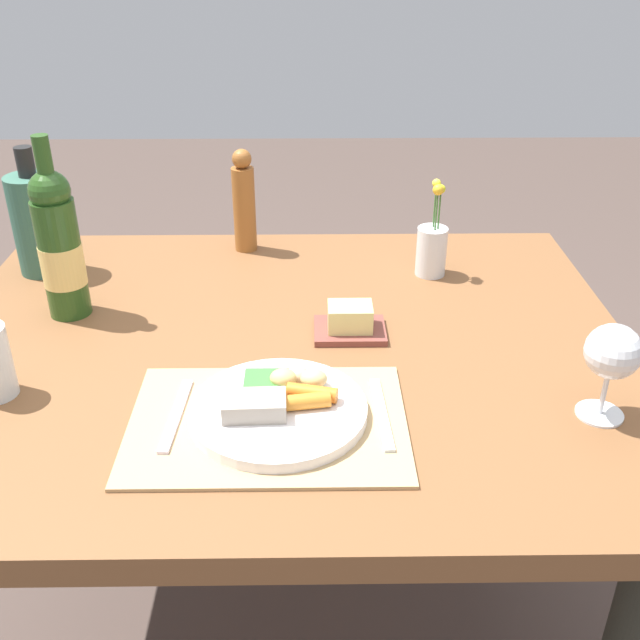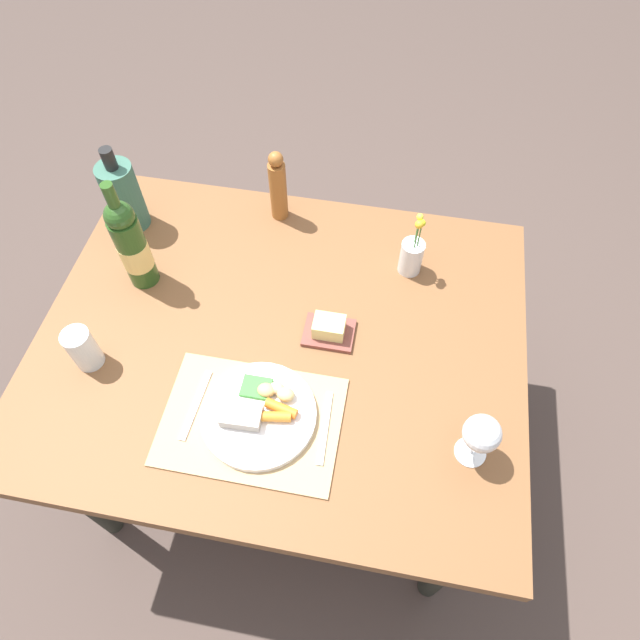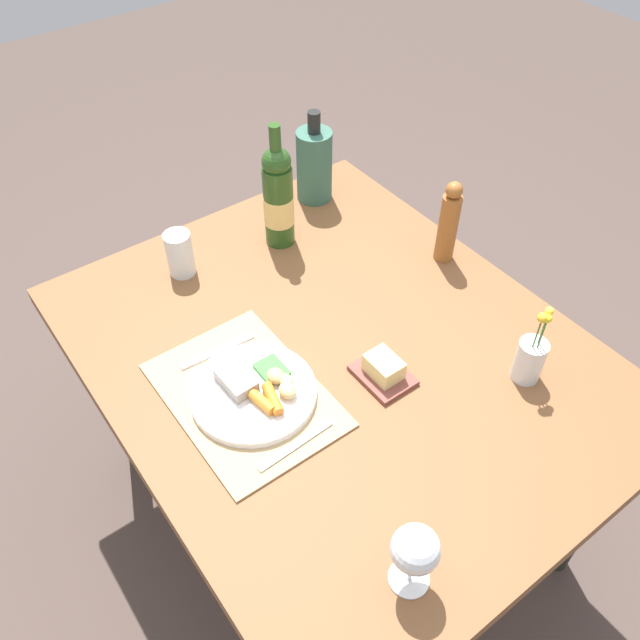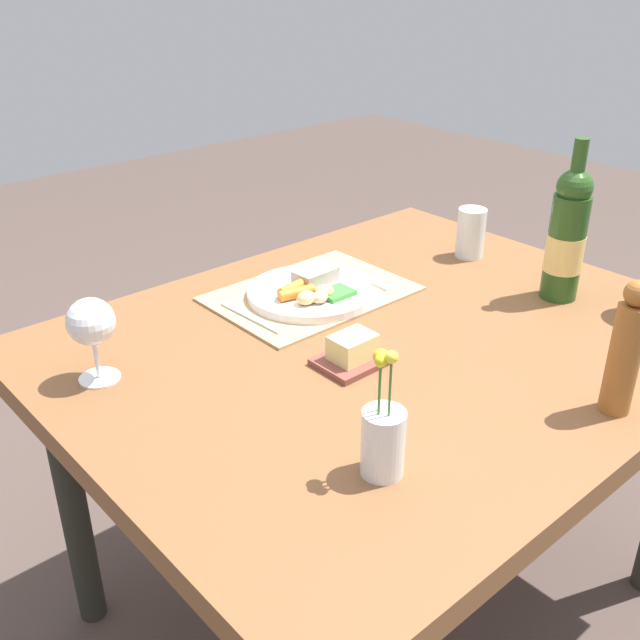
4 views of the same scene
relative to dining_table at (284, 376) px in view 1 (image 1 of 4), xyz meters
name	(u,v)px [view 1 (image 1 of 4)]	position (x,y,z in m)	size (l,w,h in m)	color
ground_plane	(290,612)	(0.00, 0.00, -0.64)	(8.00, 8.00, 0.00)	#4C3D36
dining_table	(284,376)	(0.00, 0.00, 0.00)	(1.25, 1.01, 0.71)	brown
placemat	(268,422)	(-0.02, -0.24, 0.08)	(0.42, 0.30, 0.01)	tan
dinner_plate	(279,406)	(0.00, -0.23, 0.09)	(0.27, 0.27, 0.05)	white
fork	(176,415)	(-0.15, -0.23, 0.08)	(0.02, 0.18, 0.01)	silver
knife	(382,413)	(0.16, -0.23, 0.08)	(0.02, 0.18, 0.01)	silver
pepper_mill	(244,203)	(-0.10, 0.42, 0.18)	(0.05, 0.05, 0.23)	#9C5C28
cooler_bottle	(37,223)	(-0.52, 0.31, 0.18)	(0.10, 0.10, 0.27)	#366251
butter_dish	(350,323)	(0.12, 0.03, 0.10)	(0.13, 0.10, 0.06)	brown
wine_bottle	(59,246)	(-0.41, 0.12, 0.21)	(0.08, 0.08, 0.34)	#274C1B
wine_glass	(613,354)	(0.49, -0.23, 0.18)	(0.08, 0.08, 0.16)	white
flower_vase	(432,248)	(0.30, 0.28, 0.13)	(0.06, 0.06, 0.21)	silver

